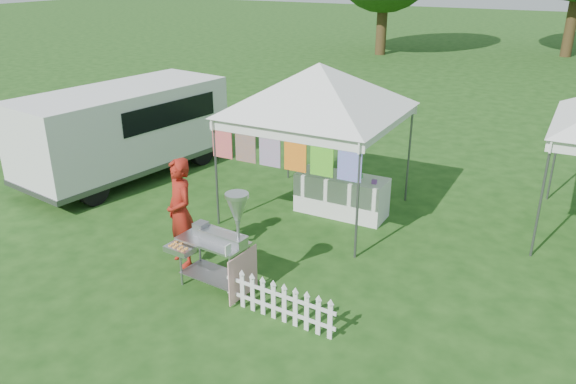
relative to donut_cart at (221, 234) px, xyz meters
The scene contains 7 objects.
ground 1.00m from the donut_cart, 111.13° to the right, with size 120.00×120.00×0.00m, color #194012.
canopy_main 3.92m from the donut_cart, 90.80° to the left, with size 4.24×4.24×3.45m.
donut_cart is the anchor object (origin of this frame).
vendor 1.17m from the donut_cart, 159.29° to the left, with size 0.68×0.44×1.85m, color maroon.
cargo_van 5.91m from the donut_cart, 145.99° to the left, with size 2.69×5.21×2.07m.
picket_fence 1.34m from the donut_cart, 13.10° to the right, with size 1.80×0.13×0.56m.
display_table 3.60m from the donut_cart, 83.04° to the left, with size 1.80×0.70×0.81m, color white.
Camera 1 is at (4.45, -5.95, 4.72)m, focal length 35.00 mm.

